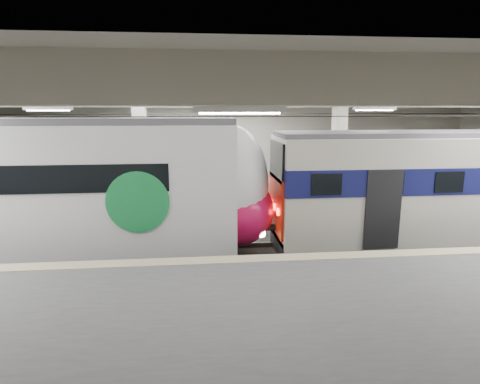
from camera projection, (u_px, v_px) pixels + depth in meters
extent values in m
cube|color=black|center=(222.00, 256.00, 13.82)|extent=(36.00, 24.00, 0.10)
cube|color=silver|center=(221.00, 89.00, 12.67)|extent=(36.00, 24.00, 0.20)
cube|color=beige|center=(212.00, 147.00, 22.98)|extent=(30.00, 0.10, 5.50)
cube|color=beige|center=(284.00, 367.00, 3.51)|extent=(30.00, 0.10, 5.50)
cube|color=#535356|center=(242.00, 353.00, 7.37)|extent=(30.00, 7.00, 1.10)
cube|color=#C9B88E|center=(229.00, 259.00, 10.42)|extent=(30.00, 0.50, 0.02)
cube|color=beige|center=(142.00, 165.00, 15.87)|extent=(0.50, 0.50, 5.50)
cube|color=beige|center=(338.00, 162.00, 16.66)|extent=(0.50, 0.50, 5.50)
cube|color=beige|center=(221.00, 99.00, 12.73)|extent=(30.00, 18.00, 0.50)
cube|color=#59544C|center=(222.00, 253.00, 13.80)|extent=(30.00, 1.52, 0.16)
cube|color=#59544C|center=(216.00, 212.00, 19.15)|extent=(30.00, 1.52, 0.16)
cylinder|color=black|center=(221.00, 117.00, 12.84)|extent=(30.00, 0.03, 0.03)
cylinder|color=black|center=(214.00, 114.00, 18.20)|extent=(30.00, 0.03, 0.03)
cube|color=white|center=(225.00, 110.00, 10.85)|extent=(26.00, 8.40, 0.12)
cube|color=white|center=(25.00, 188.00, 12.69)|extent=(13.24, 2.95, 3.97)
ellipsoid|color=white|center=(233.00, 184.00, 13.34)|extent=(2.34, 2.89, 3.89)
ellipsoid|color=#CD114B|center=(237.00, 209.00, 13.53)|extent=(2.48, 2.95, 2.38)
cylinder|color=#1A8F45|center=(138.00, 202.00, 11.63)|extent=(1.83, 0.06, 1.83)
cube|color=#4C4C51|center=(18.00, 121.00, 12.26)|extent=(13.24, 2.42, 0.20)
cube|color=black|center=(32.00, 252.00, 13.13)|extent=(13.24, 2.07, 0.70)
cube|color=beige|center=(450.00, 186.00, 14.14)|extent=(12.39, 2.72, 3.53)
cube|color=#121550|center=(452.00, 174.00, 14.05)|extent=(12.43, 2.78, 0.86)
cube|color=#B9250C|center=(276.00, 204.00, 13.63)|extent=(0.08, 2.31, 1.94)
cube|color=black|center=(277.00, 161.00, 13.32)|extent=(0.08, 2.17, 1.27)
cube|color=#4C4C51|center=(456.00, 134.00, 13.76)|extent=(12.39, 2.12, 0.16)
cube|color=black|center=(445.00, 238.00, 14.53)|extent=(12.39, 1.90, 0.70)
cube|color=white|center=(50.00, 167.00, 17.95)|extent=(13.83, 3.45, 3.72)
cube|color=#1A8F45|center=(49.00, 156.00, 17.85)|extent=(13.88, 3.52, 0.78)
cube|color=#4C4C51|center=(45.00, 123.00, 17.55)|extent=(13.81, 2.97, 0.16)
cube|color=black|center=(54.00, 212.00, 18.38)|extent=(13.82, 3.16, 0.60)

